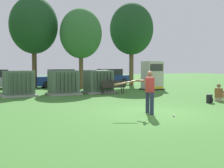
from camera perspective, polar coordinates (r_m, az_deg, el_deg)
The scene contains 15 objects.
ground_plane at distance 12.10m, azimuth 8.01°, elevation -5.66°, with size 96.00×96.00×0.00m, color #3D752D.
transformer_west at distance 19.26m, azimuth -17.94°, elevation 0.02°, with size 2.10×1.70×1.62m.
transformer_mid_west at distance 19.69m, azimuth -9.56°, elevation 0.22°, with size 2.10×1.70×1.62m.
transformer_mid_east at distance 20.66m, azimuth -2.68°, elevation 0.42°, with size 2.10×1.70×1.62m.
generator_enclosure at distance 23.53m, azimuth 7.92°, elevation 1.64°, with size 1.60×1.40×2.30m.
park_bench at distance 19.96m, azimuth 0.27°, elevation -0.41°, with size 1.81×0.43×0.92m.
batter at distance 11.73m, azimuth 7.19°, elevation -1.14°, with size 1.61×0.76×1.74m.
sports_ball at distance 11.36m, azimuth 12.02°, elevation -6.09°, with size 0.09×0.09×0.09m, color white.
seated_spectator at distance 16.98m, azimuth 20.43°, elevation -1.90°, with size 0.78×0.64×0.96m.
backpack at distance 15.95m, azimuth 18.69°, elevation -2.79°, with size 0.37×0.34×0.44m.
tree_center_left at distance 26.05m, azimuth -15.18°, elevation 11.07°, with size 4.10×4.10×7.83m.
tree_center_right at distance 24.75m, azimuth -6.16°, elevation 9.85°, with size 3.53×3.53×6.75m.
tree_right at distance 28.14m, azimuth 3.88°, elevation 10.73°, with size 4.14×4.14×7.91m.
parked_car_right_of_center at distance 26.49m, azimuth -10.25°, elevation 1.00°, with size 4.27×2.05×1.62m.
parked_car_rightmost at distance 29.12m, azimuth -0.61°, elevation 1.30°, with size 4.35×2.24×1.62m.
Camera 1 is at (-6.88, -9.75, 1.95)m, focal length 46.37 mm.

